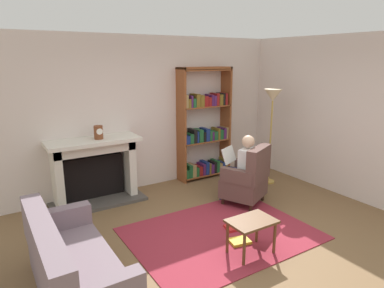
{
  "coord_description": "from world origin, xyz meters",
  "views": [
    {
      "loc": [
        -2.54,
        -3.02,
        2.31
      ],
      "look_at": [
        0.1,
        1.2,
        1.05
      ],
      "focal_mm": 31.81,
      "sensor_mm": 36.0,
      "label": 1
    }
  ],
  "objects_px": {
    "side_table": "(252,225)",
    "floor_lamp": "(272,104)",
    "mantel_clock": "(98,132)",
    "sofa_floral": "(72,270)",
    "fireplace": "(94,168)",
    "armchair_reading": "(248,179)",
    "seated_reader": "(241,166)",
    "bookshelf": "(204,128)"
  },
  "relations": [
    {
      "from": "sofa_floral",
      "to": "bookshelf",
      "type": "bearing_deg",
      "value": -53.65
    },
    {
      "from": "bookshelf",
      "to": "armchair_reading",
      "type": "xyz_separation_m",
      "value": [
        -0.13,
        -1.45,
        -0.58
      ]
    },
    {
      "from": "armchair_reading",
      "to": "mantel_clock",
      "type": "bearing_deg",
      "value": -59.22
    },
    {
      "from": "seated_reader",
      "to": "side_table",
      "type": "bearing_deg",
      "value": 29.1
    },
    {
      "from": "armchair_reading",
      "to": "floor_lamp",
      "type": "height_order",
      "value": "floor_lamp"
    },
    {
      "from": "fireplace",
      "to": "seated_reader",
      "type": "bearing_deg",
      "value": -33.03
    },
    {
      "from": "fireplace",
      "to": "armchair_reading",
      "type": "relative_size",
      "value": 1.53
    },
    {
      "from": "fireplace",
      "to": "mantel_clock",
      "type": "distance_m",
      "value": 0.62
    },
    {
      "from": "fireplace",
      "to": "sofa_floral",
      "type": "relative_size",
      "value": 0.87
    },
    {
      "from": "fireplace",
      "to": "floor_lamp",
      "type": "bearing_deg",
      "value": -16.05
    },
    {
      "from": "sofa_floral",
      "to": "side_table",
      "type": "distance_m",
      "value": 2.04
    },
    {
      "from": "bookshelf",
      "to": "seated_reader",
      "type": "relative_size",
      "value": 1.89
    },
    {
      "from": "bookshelf",
      "to": "side_table",
      "type": "distance_m",
      "value": 2.88
    },
    {
      "from": "fireplace",
      "to": "seated_reader",
      "type": "relative_size",
      "value": 1.3
    },
    {
      "from": "sofa_floral",
      "to": "armchair_reading",
      "type": "bearing_deg",
      "value": -74.36
    },
    {
      "from": "armchair_reading",
      "to": "sofa_floral",
      "type": "distance_m",
      "value": 3.08
    },
    {
      "from": "fireplace",
      "to": "side_table",
      "type": "height_order",
      "value": "fireplace"
    },
    {
      "from": "side_table",
      "to": "floor_lamp",
      "type": "bearing_deg",
      "value": 41.1
    },
    {
      "from": "fireplace",
      "to": "bookshelf",
      "type": "height_order",
      "value": "bookshelf"
    },
    {
      "from": "bookshelf",
      "to": "side_table",
      "type": "relative_size",
      "value": 3.85
    },
    {
      "from": "side_table",
      "to": "sofa_floral",
      "type": "bearing_deg",
      "value": 171.16
    },
    {
      "from": "mantel_clock",
      "to": "sofa_floral",
      "type": "bearing_deg",
      "value": -114.42
    },
    {
      "from": "mantel_clock",
      "to": "sofa_floral",
      "type": "distance_m",
      "value": 2.51
    },
    {
      "from": "seated_reader",
      "to": "side_table",
      "type": "relative_size",
      "value": 2.04
    },
    {
      "from": "side_table",
      "to": "armchair_reading",
      "type": "bearing_deg",
      "value": 50.83
    },
    {
      "from": "bookshelf",
      "to": "floor_lamp",
      "type": "height_order",
      "value": "bookshelf"
    },
    {
      "from": "seated_reader",
      "to": "floor_lamp",
      "type": "distance_m",
      "value": 1.43
    },
    {
      "from": "side_table",
      "to": "floor_lamp",
      "type": "height_order",
      "value": "floor_lamp"
    },
    {
      "from": "armchair_reading",
      "to": "side_table",
      "type": "distance_m",
      "value": 1.49
    },
    {
      "from": "armchair_reading",
      "to": "seated_reader",
      "type": "xyz_separation_m",
      "value": [
        -0.05,
        0.11,
        0.2
      ]
    },
    {
      "from": "fireplace",
      "to": "mantel_clock",
      "type": "height_order",
      "value": "mantel_clock"
    },
    {
      "from": "fireplace",
      "to": "bookshelf",
      "type": "distance_m",
      "value": 2.23
    },
    {
      "from": "sofa_floral",
      "to": "side_table",
      "type": "height_order",
      "value": "sofa_floral"
    },
    {
      "from": "mantel_clock",
      "to": "armchair_reading",
      "type": "xyz_separation_m",
      "value": [
        1.98,
        -1.31,
        -0.75
      ]
    },
    {
      "from": "mantel_clock",
      "to": "side_table",
      "type": "height_order",
      "value": "mantel_clock"
    },
    {
      "from": "sofa_floral",
      "to": "floor_lamp",
      "type": "distance_m",
      "value": 4.35
    },
    {
      "from": "fireplace",
      "to": "armchair_reading",
      "type": "bearing_deg",
      "value": -34.43
    },
    {
      "from": "fireplace",
      "to": "armchair_reading",
      "type": "distance_m",
      "value": 2.5
    },
    {
      "from": "mantel_clock",
      "to": "floor_lamp",
      "type": "xyz_separation_m",
      "value": [
        2.97,
        -0.78,
        0.33
      ]
    },
    {
      "from": "armchair_reading",
      "to": "side_table",
      "type": "xyz_separation_m",
      "value": [
        -0.94,
        -1.15,
        -0.05
      ]
    },
    {
      "from": "seated_reader",
      "to": "sofa_floral",
      "type": "height_order",
      "value": "seated_reader"
    },
    {
      "from": "seated_reader",
      "to": "floor_lamp",
      "type": "relative_size",
      "value": 0.64
    }
  ]
}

